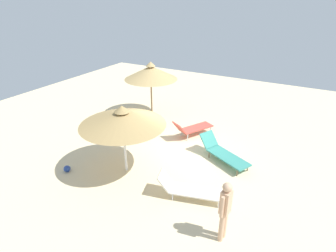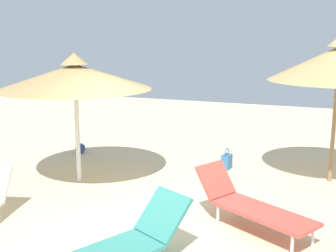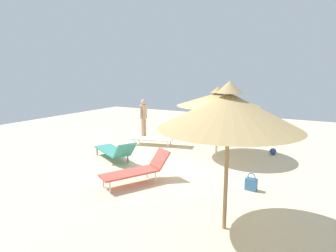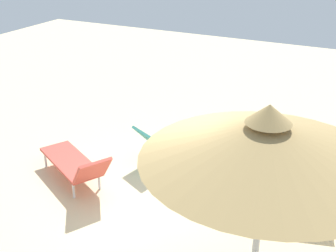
{
  "view_description": "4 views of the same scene",
  "coord_description": "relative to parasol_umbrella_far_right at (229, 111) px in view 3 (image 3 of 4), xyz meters",
  "views": [
    {
      "loc": [
        -4.24,
        8.22,
        5.72
      ],
      "look_at": [
        0.04,
        0.49,
        1.43
      ],
      "focal_mm": 28.84,
      "sensor_mm": 36.0,
      "label": 1
    },
    {
      "loc": [
        -6.03,
        -2.77,
        2.84
      ],
      "look_at": [
        0.49,
        -0.24,
        1.37
      ],
      "focal_mm": 46.66,
      "sensor_mm": 36.0,
      "label": 2
    },
    {
      "loc": [
        4.3,
        -7.71,
        2.98
      ],
      "look_at": [
        -0.26,
        0.51,
        1.2
      ],
      "focal_mm": 30.22,
      "sensor_mm": 36.0,
      "label": 3
    },
    {
      "loc": [
        5.49,
        2.86,
        4.28
      ],
      "look_at": [
        0.21,
        0.22,
        1.6
      ],
      "focal_mm": 47.68,
      "sensor_mm": 36.0,
      "label": 4
    }
  ],
  "objects": [
    {
      "name": "lounge_chair_near_left",
      "position": [
        -4.63,
        2.34,
        -1.95
      ],
      "size": [
        2.24,
        1.56,
        0.82
      ],
      "color": "teal",
      "rests_on": "ground"
    },
    {
      "name": "parasol_umbrella_far_right",
      "position": [
        0.0,
        0.0,
        0.0
      ],
      "size": [
        2.62,
        2.62,
        2.84
      ],
      "color": "olive",
      "rests_on": "ground"
    },
    {
      "name": "handbag",
      "position": [
        0.03,
        2.1,
        -2.14
      ],
      "size": [
        0.3,
        0.2,
        0.47
      ],
      "color": "#336699",
      "rests_on": "ground"
    },
    {
      "name": "ground",
      "position": [
        -2.81,
        2.77,
        -2.36
      ],
      "size": [
        24.0,
        24.0,
        0.1
      ],
      "primitive_type": "cube",
      "color": "beige"
    },
    {
      "name": "lounge_chair_back",
      "position": [
        -4.39,
        4.86,
        -1.99
      ],
      "size": [
        2.12,
        1.11,
        0.76
      ],
      "color": "silver",
      "rests_on": "ground"
    },
    {
      "name": "parasol_umbrella_far_left",
      "position": [
        -1.8,
        4.62,
        -0.24
      ],
      "size": [
        2.91,
        2.91,
        2.51
      ],
      "color": "white",
      "rests_on": "ground"
    },
    {
      "name": "beach_ball",
      "position": [
        -0.0,
        5.74,
        -2.19
      ],
      "size": [
        0.24,
        0.24,
        0.24
      ],
      "primitive_type": "sphere",
      "color": "navy",
      "rests_on": "ground"
    },
    {
      "name": "person_standing_front",
      "position": [
        -5.82,
        5.89,
        -1.29
      ],
      "size": [
        0.26,
        0.44,
        1.77
      ],
      "color": "tan",
      "rests_on": "ground"
    },
    {
      "name": "lounge_chair_edge",
      "position": [
        -2.78,
        1.06,
        -1.91
      ],
      "size": [
        1.42,
        1.96,
        0.84
      ],
      "color": "#CC4C3F",
      "rests_on": "ground"
    }
  ]
}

